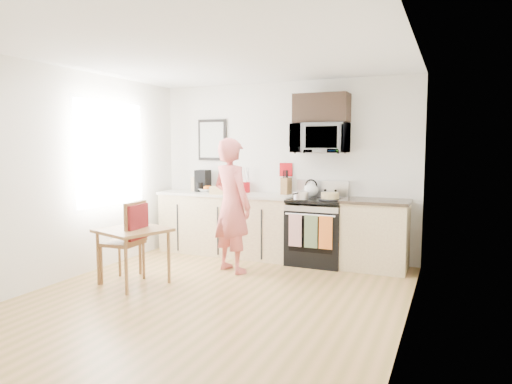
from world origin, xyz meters
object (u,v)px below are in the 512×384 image
at_px(range, 317,233).
at_px(dining_table, 133,235).
at_px(microwave, 320,138).
at_px(chair, 132,231).
at_px(person, 232,205).
at_px(cake, 330,196).

height_order(range, dining_table, range).
bearing_deg(dining_table, range, 46.08).
distance_m(microwave, dining_table, 2.84).
height_order(microwave, chair, microwave).
bearing_deg(chair, range, 40.85).
bearing_deg(microwave, dining_table, -132.32).
xyz_separation_m(microwave, person, (-0.92, -0.94, -0.88)).
height_order(person, dining_table, person).
distance_m(chair, cake, 2.62).
bearing_deg(dining_table, cake, 40.96).
bearing_deg(cake, range, 151.11).
bearing_deg(person, range, -114.10).
bearing_deg(range, cake, -28.89).
bearing_deg(range, microwave, 90.06).
relative_size(person, cake, 5.89).
bearing_deg(chair, microwave, 42.48).
bearing_deg(chair, person, 43.46).
xyz_separation_m(chair, cake, (2.00, 1.67, 0.33)).
xyz_separation_m(range, microwave, (-0.00, 0.10, 1.32)).
distance_m(range, chair, 2.53).
height_order(dining_table, cake, cake).
bearing_deg(person, microwave, -110.72).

